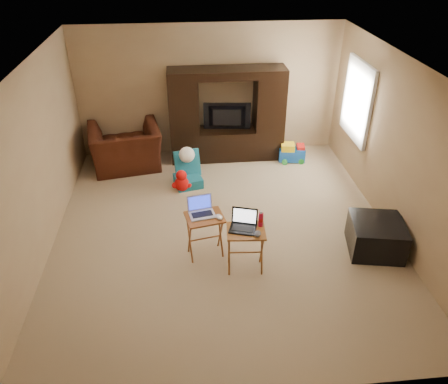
{
  "coord_description": "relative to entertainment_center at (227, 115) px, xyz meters",
  "views": [
    {
      "loc": [
        -0.5,
        -5.34,
        4.01
      ],
      "look_at": [
        0.0,
        -0.2,
        0.8
      ],
      "focal_mm": 35.0,
      "sensor_mm": 36.0,
      "label": 1
    }
  ],
  "objects": [
    {
      "name": "window_frame",
      "position": [
        2.15,
        -0.86,
        0.52
      ],
      "size": [
        0.06,
        1.14,
        1.34
      ],
      "primitive_type": "cube",
      "color": "white",
      "rests_on": "ground"
    },
    {
      "name": "wall_left",
      "position": [
        -2.81,
        -2.41,
        0.37
      ],
      "size": [
        0.0,
        5.5,
        5.5
      ],
      "primitive_type": "plane",
      "rotation": [
        1.57,
        0.0,
        1.57
      ],
      "color": "tan",
      "rests_on": "ground"
    },
    {
      "name": "ceiling",
      "position": [
        -0.31,
        -2.41,
        1.62
      ],
      "size": [
        5.5,
        5.5,
        0.0
      ],
      "primitive_type": "plane",
      "rotation": [
        3.14,
        0.0,
        0.0
      ],
      "color": "silver",
      "rests_on": "ground"
    },
    {
      "name": "wall_back",
      "position": [
        -0.31,
        0.34,
        0.37
      ],
      "size": [
        5.0,
        0.0,
        5.0
      ],
      "primitive_type": "plane",
      "rotation": [
        1.57,
        0.0,
        0.0
      ],
      "color": "tan",
      "rests_on": "ground"
    },
    {
      "name": "wall_right",
      "position": [
        2.19,
        -2.41,
        0.37
      ],
      "size": [
        0.0,
        5.5,
        5.5
      ],
      "primitive_type": "plane",
      "rotation": [
        1.57,
        0.0,
        -1.57
      ],
      "color": "tan",
      "rests_on": "ground"
    },
    {
      "name": "floor",
      "position": [
        -0.31,
        -2.41,
        -0.88
      ],
      "size": [
        5.5,
        5.5,
        0.0
      ],
      "primitive_type": "plane",
      "color": "#CDB68E",
      "rests_on": "ground"
    },
    {
      "name": "tray_table_left",
      "position": [
        -0.61,
        -2.96,
        -0.56
      ],
      "size": [
        0.57,
        0.49,
        0.65
      ],
      "primitive_type": "cube",
      "rotation": [
        0.0,
        0.0,
        0.2
      ],
      "color": "brown",
      "rests_on": "floor"
    },
    {
      "name": "push_toy",
      "position": [
        1.24,
        -0.3,
        -0.69
      ],
      "size": [
        0.56,
        0.43,
        0.38
      ],
      "primitive_type": null,
      "rotation": [
        0.0,
        0.0,
        -0.15
      ],
      "color": "blue",
      "rests_on": "floor"
    },
    {
      "name": "plush_toy",
      "position": [
        -0.91,
        -1.2,
        -0.69
      ],
      "size": [
        0.36,
        0.3,
        0.4
      ],
      "primitive_type": null,
      "color": "red",
      "rests_on": "floor"
    },
    {
      "name": "tray_table_right",
      "position": [
        -0.09,
        -3.31,
        -0.56
      ],
      "size": [
        0.52,
        0.43,
        0.64
      ],
      "primitive_type": "cube",
      "rotation": [
        0.0,
        0.0,
        -0.07
      ],
      "color": "#985424",
      "rests_on": "floor"
    },
    {
      "name": "child_rocker",
      "position": [
        -0.79,
        -1.03,
        -0.58
      ],
      "size": [
        0.56,
        0.61,
        0.6
      ],
      "primitive_type": null,
      "rotation": [
        0.0,
        0.0,
        0.24
      ],
      "color": "#186D85",
      "rests_on": "floor"
    },
    {
      "name": "laptop_left",
      "position": [
        -0.64,
        -2.93,
        -0.12
      ],
      "size": [
        0.39,
        0.34,
        0.24
      ],
      "primitive_type": "cube",
      "rotation": [
        0.0,
        0.0,
        0.19
      ],
      "color": "silver",
      "rests_on": "tray_table_left"
    },
    {
      "name": "entertainment_center",
      "position": [
        0.0,
        0.0,
        0.0
      ],
      "size": [
        2.16,
        0.54,
        1.77
      ],
      "primitive_type": "cube",
      "rotation": [
        0.0,
        0.0,
        0.0
      ],
      "color": "black",
      "rests_on": "floor"
    },
    {
      "name": "television",
      "position": [
        0.0,
        -0.04,
        -0.04
      ],
      "size": [
        0.91,
        0.21,
        0.52
      ],
      "primitive_type": "imported",
      "rotation": [
        0.0,
        0.0,
        3.04
      ],
      "color": "black",
      "rests_on": "entertainment_center"
    },
    {
      "name": "mouse_left",
      "position": [
        -0.42,
        -3.03,
        -0.21
      ],
      "size": [
        0.12,
        0.15,
        0.05
      ],
      "primitive_type": "ellipsoid",
      "rotation": [
        0.0,
        0.0,
        0.35
      ],
      "color": "white",
      "rests_on": "tray_table_left"
    },
    {
      "name": "laptop_right",
      "position": [
        -0.13,
        -3.29,
        -0.12
      ],
      "size": [
        0.4,
        0.36,
        0.24
      ],
      "primitive_type": "cube",
      "rotation": [
        0.0,
        0.0,
        -0.3
      ],
      "color": "black",
      "rests_on": "tray_table_right"
    },
    {
      "name": "window_pane",
      "position": [
        2.17,
        -0.86,
        0.52
      ],
      "size": [
        0.0,
        1.2,
        1.2
      ],
      "primitive_type": "plane",
      "rotation": [
        1.57,
        0.0,
        -1.57
      ],
      "color": "white",
      "rests_on": "ground"
    },
    {
      "name": "ottoman",
      "position": [
        1.8,
        -3.09,
        -0.65
      ],
      "size": [
        0.85,
        0.85,
        0.46
      ],
      "primitive_type": "cube",
      "rotation": [
        0.0,
        0.0,
        -0.19
      ],
      "color": "black",
      "rests_on": "floor"
    },
    {
      "name": "mouse_right",
      "position": [
        0.04,
        -3.43,
        -0.22
      ],
      "size": [
        0.12,
        0.15,
        0.05
      ],
      "primitive_type": "ellipsoid",
      "rotation": [
        0.0,
        0.0,
        -0.34
      ],
      "color": "#3E3E43",
      "rests_on": "tray_table_right"
    },
    {
      "name": "recliner",
      "position": [
        -1.93,
        -0.24,
        -0.48
      ],
      "size": [
        1.44,
        1.31,
        0.82
      ],
      "primitive_type": "imported",
      "rotation": [
        0.0,
        0.0,
        3.32
      ],
      "color": "#46170F",
      "rests_on": "floor"
    },
    {
      "name": "water_bottle",
      "position": [
        0.11,
        -3.23,
        -0.14
      ],
      "size": [
        0.06,
        0.06,
        0.2
      ],
      "primitive_type": "cylinder",
      "color": "red",
      "rests_on": "tray_table_right"
    },
    {
      "name": "wall_front",
      "position": [
        -0.31,
        -5.16,
        0.37
      ],
      "size": [
        5.0,
        0.0,
        5.0
      ],
      "primitive_type": "plane",
      "rotation": [
        -1.57,
        0.0,
        0.0
      ],
      "color": "tan",
      "rests_on": "ground"
    }
  ]
}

